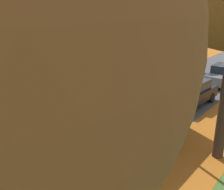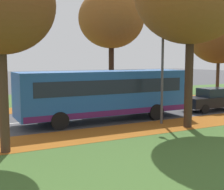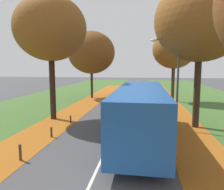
{
  "view_description": "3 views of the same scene",
  "coord_description": "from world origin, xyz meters",
  "px_view_note": "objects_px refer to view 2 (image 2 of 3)",
  "views": [
    {
      "loc": [
        8.13,
        0.91,
        6.02
      ],
      "look_at": [
        -0.52,
        11.36,
        1.43
      ],
      "focal_mm": 42.0,
      "sensor_mm": 36.0,
      "label": 1
    },
    {
      "loc": [
        18.27,
        -0.12,
        3.68
      ],
      "look_at": [
        1.64,
        8.52,
        1.52
      ],
      "focal_mm": 50.0,
      "sensor_mm": 36.0,
      "label": 2
    },
    {
      "loc": [
        1.83,
        -4.18,
        4.15
      ],
      "look_at": [
        -0.41,
        11.0,
        2.16
      ],
      "focal_mm": 35.0,
      "sensor_mm": 36.0,
      "label": 3
    }
  ],
  "objects_px": {
    "bollard_third": "(25,107)",
    "streetlamp_right": "(159,58)",
    "tree_right_nearest": "(0,5)",
    "bollard_fourth": "(70,105)",
    "tree_left_near": "(111,19)",
    "tree_left_mid": "(219,36)",
    "bus": "(105,92)",
    "bollard_fifth": "(109,102)",
    "car_black_lead": "(212,99)"
  },
  "relations": [
    {
      "from": "bollard_third",
      "to": "bollard_fifth",
      "type": "relative_size",
      "value": 1.32
    },
    {
      "from": "tree_right_nearest",
      "to": "bollard_fourth",
      "type": "height_order",
      "value": "tree_right_nearest"
    },
    {
      "from": "bus",
      "to": "car_black_lead",
      "type": "height_order",
      "value": "bus"
    },
    {
      "from": "bollard_third",
      "to": "bus",
      "type": "bearing_deg",
      "value": 34.89
    },
    {
      "from": "tree_left_mid",
      "to": "bollard_fourth",
      "type": "height_order",
      "value": "tree_left_mid"
    },
    {
      "from": "tree_left_mid",
      "to": "bollard_fifth",
      "type": "relative_size",
      "value": 15.45
    },
    {
      "from": "tree_left_mid",
      "to": "bollard_third",
      "type": "distance_m",
      "value": 20.72
    },
    {
      "from": "tree_left_near",
      "to": "tree_right_nearest",
      "type": "height_order",
      "value": "tree_left_near"
    },
    {
      "from": "tree_left_near",
      "to": "bollard_third",
      "type": "distance_m",
      "value": 10.31
    },
    {
      "from": "tree_left_mid",
      "to": "streetlamp_right",
      "type": "xyz_separation_m",
      "value": [
        8.77,
        -13.78,
        -2.25
      ]
    },
    {
      "from": "tree_left_near",
      "to": "car_black_lead",
      "type": "distance_m",
      "value": 10.51
    },
    {
      "from": "bollard_third",
      "to": "streetlamp_right",
      "type": "height_order",
      "value": "streetlamp_right"
    },
    {
      "from": "bollard_third",
      "to": "bollard_fourth",
      "type": "distance_m",
      "value": 3.29
    },
    {
      "from": "bollard_third",
      "to": "car_black_lead",
      "type": "bearing_deg",
      "value": 65.42
    },
    {
      "from": "bollard_fourth",
      "to": "bus",
      "type": "height_order",
      "value": "bus"
    },
    {
      "from": "tree_right_nearest",
      "to": "bus",
      "type": "xyz_separation_m",
      "value": [
        -3.95,
        6.35,
        -4.0
      ]
    },
    {
      "from": "streetlamp_right",
      "to": "car_black_lead",
      "type": "height_order",
      "value": "streetlamp_right"
    },
    {
      "from": "bollard_fourth",
      "to": "bollard_fifth",
      "type": "distance_m",
      "value": 3.29
    },
    {
      "from": "car_black_lead",
      "to": "bus",
      "type": "bearing_deg",
      "value": -91.94
    },
    {
      "from": "tree_left_mid",
      "to": "bollard_third",
      "type": "xyz_separation_m",
      "value": [
        1.55,
        -19.89,
        -5.62
      ]
    },
    {
      "from": "bus",
      "to": "tree_left_mid",
      "type": "bearing_deg",
      "value": 112.66
    },
    {
      "from": "tree_left_near",
      "to": "bollard_third",
      "type": "xyz_separation_m",
      "value": [
        1.76,
        -7.69,
        -6.65
      ]
    },
    {
      "from": "tree_left_mid",
      "to": "streetlamp_right",
      "type": "bearing_deg",
      "value": -57.52
    },
    {
      "from": "tree_left_near",
      "to": "bollard_fifth",
      "type": "xyz_separation_m",
      "value": [
        1.81,
        -1.12,
        -6.74
      ]
    },
    {
      "from": "bus",
      "to": "bollard_third",
      "type": "bearing_deg",
      "value": -145.11
    },
    {
      "from": "car_black_lead",
      "to": "tree_left_mid",
      "type": "bearing_deg",
      "value": 132.04
    },
    {
      "from": "tree_left_near",
      "to": "bollard_fourth",
      "type": "bearing_deg",
      "value": -68.13
    },
    {
      "from": "tree_left_near",
      "to": "bus",
      "type": "height_order",
      "value": "tree_left_near"
    },
    {
      "from": "streetlamp_right",
      "to": "bus",
      "type": "height_order",
      "value": "streetlamp_right"
    },
    {
      "from": "tree_left_near",
      "to": "car_black_lead",
      "type": "height_order",
      "value": "tree_left_near"
    },
    {
      "from": "tree_left_near",
      "to": "tree_left_mid",
      "type": "relative_size",
      "value": 1.09
    },
    {
      "from": "car_black_lead",
      "to": "bollard_third",
      "type": "bearing_deg",
      "value": -114.58
    },
    {
      "from": "tree_right_nearest",
      "to": "bollard_fifth",
      "type": "bearing_deg",
      "value": 134.55
    },
    {
      "from": "tree_left_near",
      "to": "tree_left_mid",
      "type": "height_order",
      "value": "tree_left_near"
    },
    {
      "from": "tree_left_mid",
      "to": "streetlamp_right",
      "type": "relative_size",
      "value": 1.46
    },
    {
      "from": "tree_left_near",
      "to": "bus",
      "type": "relative_size",
      "value": 0.92
    },
    {
      "from": "streetlamp_right",
      "to": "car_black_lead",
      "type": "bearing_deg",
      "value": 106.02
    },
    {
      "from": "car_black_lead",
      "to": "bollard_fourth",
      "type": "bearing_deg",
      "value": -122.14
    },
    {
      "from": "tree_left_near",
      "to": "bus",
      "type": "distance_m",
      "value": 9.67
    },
    {
      "from": "tree_right_nearest",
      "to": "bus",
      "type": "height_order",
      "value": "tree_right_nearest"
    },
    {
      "from": "bollard_third",
      "to": "bollard_fifth",
      "type": "xyz_separation_m",
      "value": [
        0.05,
        6.57,
        -0.09
      ]
    },
    {
      "from": "bollard_third",
      "to": "streetlamp_right",
      "type": "bearing_deg",
      "value": 40.2
    },
    {
      "from": "car_black_lead",
      "to": "tree_left_near",
      "type": "bearing_deg",
      "value": -149.03
    },
    {
      "from": "tree_right_nearest",
      "to": "bollard_fifth",
      "type": "relative_size",
      "value": 13.43
    },
    {
      "from": "bollard_fifth",
      "to": "tree_left_near",
      "type": "bearing_deg",
      "value": 148.35
    },
    {
      "from": "tree_left_near",
      "to": "bollard_third",
      "type": "relative_size",
      "value": 12.73
    },
    {
      "from": "tree_left_mid",
      "to": "tree_right_nearest",
      "type": "xyz_separation_m",
      "value": [
        10.73,
        -22.59,
        -0.29
      ]
    },
    {
      "from": "tree_left_near",
      "to": "tree_right_nearest",
      "type": "distance_m",
      "value": 15.15
    },
    {
      "from": "streetlamp_right",
      "to": "bollard_fifth",
      "type": "bearing_deg",
      "value": 176.27
    },
    {
      "from": "tree_right_nearest",
      "to": "bus",
      "type": "relative_size",
      "value": 0.73
    }
  ]
}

